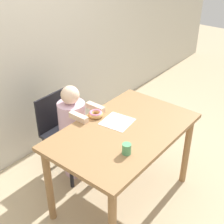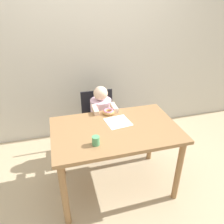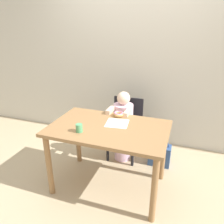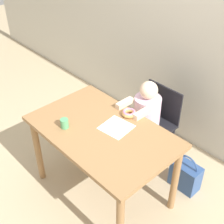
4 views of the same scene
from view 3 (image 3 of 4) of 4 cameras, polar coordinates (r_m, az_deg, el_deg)
ground_plane at (r=2.68m, az=-0.77°, el=-18.50°), size 12.00×12.00×0.00m
wall_back at (r=3.24m, az=6.72°, el=13.18°), size 8.00×0.05×2.50m
dining_table at (r=2.31m, az=-0.86°, el=-6.26°), size 1.22×0.77×0.75m
chair at (r=2.99m, az=3.47°, el=-3.75°), size 0.41×0.41×0.81m
child_figure at (r=2.88m, az=2.86°, el=-3.97°), size 0.26×0.42×0.96m
donut at (r=2.51m, az=1.74°, el=-0.52°), size 0.13×0.13×0.05m
napkin at (r=2.34m, az=1.34°, el=-2.94°), size 0.26×0.26×0.00m
handbag at (r=2.99m, az=12.32°, el=-10.77°), size 0.28×0.16×0.39m
cup at (r=2.17m, az=-8.57°, el=-4.16°), size 0.07×0.07×0.08m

